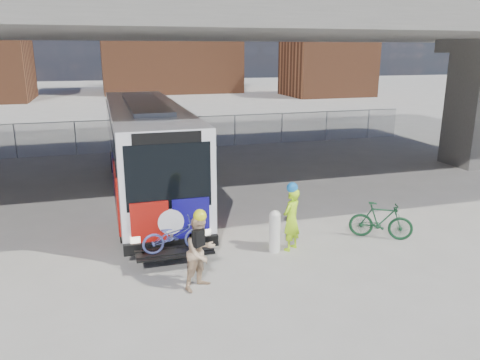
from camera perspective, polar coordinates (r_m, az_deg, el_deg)
name	(u,v)px	position (r m, az deg, el deg)	size (l,w,h in m)	color
ground	(219,218)	(15.95, -2.62, -4.68)	(160.00, 160.00, 0.00)	#9E9991
bus	(146,143)	(18.19, -11.35, 4.45)	(2.67, 12.90, 3.69)	silver
overpass	(191,22)	(18.92, -5.97, 18.59)	(40.00, 16.00, 7.95)	#605E59
chainlink_fence	(167,125)	(27.09, -8.85, 6.67)	(30.00, 0.06, 30.00)	gray
brick_buildings	(136,51)	(62.96, -12.60, 15.07)	(54.00, 22.00, 12.00)	brown
smokestack	(220,0)	(72.07, -2.51, 21.06)	(2.20, 2.20, 25.00)	brown
bollard	(275,230)	(13.21, 4.26, -6.05)	(0.32, 0.32, 1.23)	silver
cyclist_hivis	(291,218)	(13.28, 6.28, -4.58)	(0.79, 0.74, 2.00)	#B8FF1A
cyclist_tan	(201,251)	(11.18, -4.82, -8.67)	(1.10, 1.04, 1.98)	tan
bike_parked	(381,221)	(14.74, 16.80, -4.76)	(0.53, 1.87, 1.13)	#144023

